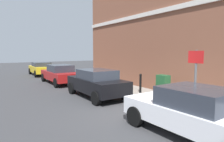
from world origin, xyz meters
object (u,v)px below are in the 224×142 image
utility_cabinet (163,88)px  car_black (97,83)px  car_red (60,74)px  bollard_far_kerb (109,79)px  car_white (194,111)px  street_sign (195,72)px  car_yellow (42,68)px  bollard_near_cabinet (140,83)px

utility_cabinet → car_black: bearing=127.6°
car_black → utility_cabinet: 3.39m
car_red → bollard_far_kerb: (1.61, -4.31, -0.02)m
car_white → street_sign: (1.40, 0.94, 0.94)m
car_white → car_red: same height
bollard_far_kerb → car_white: bearing=-101.5°
car_red → car_white: bearing=-179.5°
car_yellow → street_sign: street_sign is taller
car_white → car_red: bearing=-0.3°
car_yellow → street_sign: bearing=-173.6°
car_black → bollard_far_kerb: bearing=-54.7°
car_black → car_yellow: car_black is taller
car_yellow → bollard_far_kerb: 10.45m
utility_cabinet → bollard_far_kerb: 3.75m
bollard_near_cabinet → bollard_far_kerb: same height
car_white → bollard_near_cabinet: bearing=-26.2°
car_black → street_sign: street_sign is taller
car_red → car_yellow: 6.02m
car_yellow → utility_cabinet: bearing=-170.2°
car_yellow → bollard_near_cabinet: 12.55m
car_black → bollard_near_cabinet: 2.39m
car_yellow → bollard_far_kerb: car_yellow is taller
car_black → utility_cabinet: car_black is taller
car_white → bollard_near_cabinet: size_ratio=3.96×
car_black → street_sign: 5.06m
car_red → car_yellow: size_ratio=1.06×
car_yellow → bollard_far_kerb: bearing=-170.8°
car_red → bollard_near_cabinet: size_ratio=4.15×
car_white → car_black: car_black is taller
bollard_far_kerb → car_black: bearing=-143.9°
bollard_near_cabinet → utility_cabinet: bearing=-93.4°
car_white → bollard_near_cabinet: (2.16, 4.72, -0.02)m
bollard_far_kerb → street_sign: 5.85m
car_yellow → bollard_far_kerb: (1.53, -10.34, 0.01)m
car_black → car_red: 5.32m
car_red → street_sign: street_sign is taller
car_black → bollard_far_kerb: (1.37, 1.00, -0.06)m
bollard_near_cabinet → street_sign: bearing=-101.3°
car_white → bollard_far_kerb: size_ratio=3.96×
car_white → utility_cabinet: bearing=-35.9°
car_white → bollard_near_cabinet: car_white is taller
car_black → utility_cabinet: (2.07, -2.69, -0.08)m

